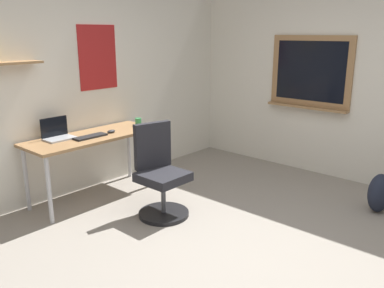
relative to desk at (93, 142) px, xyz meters
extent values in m
plane|color=gray|center=(0.07, -2.08, -0.66)|extent=(5.20, 5.20, 0.00)
cube|color=silver|center=(0.07, 0.37, 0.64)|extent=(5.00, 0.10, 2.60)
cube|color=#997047|center=(-0.77, 0.22, 0.89)|extent=(0.68, 0.20, 0.02)
cube|color=#A51E1E|center=(0.36, 0.31, 0.89)|extent=(0.52, 0.01, 0.74)
cube|color=silver|center=(2.52, -2.08, 0.64)|extent=(0.10, 5.00, 2.60)
cube|color=#997047|center=(2.46, -1.36, 0.69)|extent=(0.04, 1.10, 0.90)
cube|color=black|center=(2.44, -1.36, 0.69)|extent=(0.01, 0.94, 0.76)
cube|color=#997047|center=(2.41, -1.36, 0.23)|extent=(0.12, 1.10, 0.03)
cube|color=#997047|center=(0.00, 0.00, 0.06)|extent=(1.51, 0.58, 0.03)
cylinder|color=#B7B7BC|center=(-0.70, -0.23, -0.31)|extent=(0.04, 0.04, 0.70)
cylinder|color=#B7B7BC|center=(0.70, -0.23, -0.31)|extent=(0.04, 0.04, 0.70)
cylinder|color=#B7B7BC|center=(-0.70, 0.23, -0.31)|extent=(0.04, 0.04, 0.70)
cylinder|color=#B7B7BC|center=(0.70, 0.23, -0.31)|extent=(0.04, 0.04, 0.70)
cylinder|color=black|center=(0.16, -0.94, -0.64)|extent=(0.52, 0.52, 0.04)
cylinder|color=#4C4C51|center=(0.16, -0.94, -0.45)|extent=(0.05, 0.05, 0.34)
cube|color=#232328|center=(0.16, -0.94, -0.23)|extent=(0.44, 0.44, 0.09)
cube|color=#232328|center=(0.21, -0.75, 0.05)|extent=(0.41, 0.16, 0.48)
cube|color=#ADAFB5|center=(-0.34, 0.10, 0.08)|extent=(0.31, 0.21, 0.02)
cube|color=black|center=(-0.34, 0.20, 0.20)|extent=(0.31, 0.01, 0.21)
cube|color=black|center=(-0.08, -0.07, 0.09)|extent=(0.37, 0.13, 0.02)
ellipsoid|color=#262628|center=(0.20, -0.07, 0.09)|extent=(0.10, 0.06, 0.03)
cylinder|color=#338C4C|center=(0.66, -0.02, 0.12)|extent=(0.08, 0.08, 0.09)
ellipsoid|color=#1E2333|center=(1.74, -2.57, -0.45)|extent=(0.32, 0.22, 0.42)
camera|label=1|loc=(-2.51, -3.70, 1.18)|focal=37.69mm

